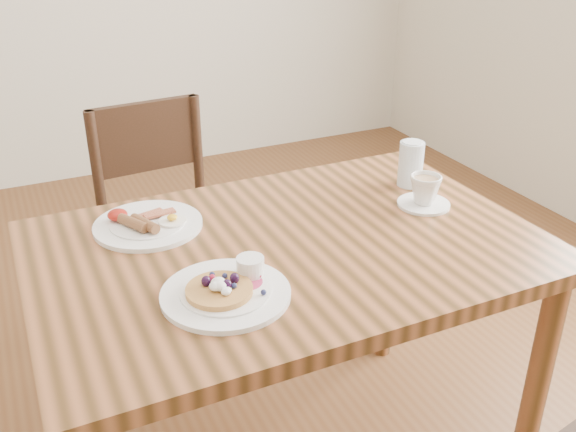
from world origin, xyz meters
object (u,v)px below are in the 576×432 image
at_px(breakfast_plate, 146,224).
at_px(dining_table, 288,277).
at_px(water_glass, 411,164).
at_px(chair_far, 166,222).
at_px(teacup_saucer, 425,192).
at_px(pancake_plate, 227,289).

bearing_deg(breakfast_plate, dining_table, -37.43).
height_order(breakfast_plate, water_glass, water_glass).
relative_size(chair_far, teacup_saucer, 6.29).
xyz_separation_m(chair_far, pancake_plate, (-0.09, -0.88, 0.27)).
bearing_deg(dining_table, teacup_saucer, 4.30).
bearing_deg(water_glass, chair_far, 135.42).
bearing_deg(chair_far, teacup_saucer, 122.53).
xyz_separation_m(chair_far, teacup_saucer, (0.53, -0.70, 0.30)).
height_order(chair_far, water_glass, chair_far).
distance_m(pancake_plate, water_glass, 0.74).
distance_m(chair_far, water_glass, 0.87).
height_order(dining_table, teacup_saucer, teacup_saucer).
relative_size(chair_far, pancake_plate, 3.26).
bearing_deg(chair_far, water_glass, 130.63).
bearing_deg(chair_far, pancake_plate, 79.13).
xyz_separation_m(chair_far, breakfast_plate, (-0.17, -0.51, 0.27)).
xyz_separation_m(pancake_plate, teacup_saucer, (0.63, 0.18, 0.02)).
distance_m(dining_table, chair_far, 0.76).
height_order(dining_table, breakfast_plate, breakfast_plate).
height_order(teacup_saucer, water_glass, water_glass).
xyz_separation_m(breakfast_plate, water_glass, (0.75, -0.06, 0.05)).
bearing_deg(water_glass, breakfast_plate, 175.57).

